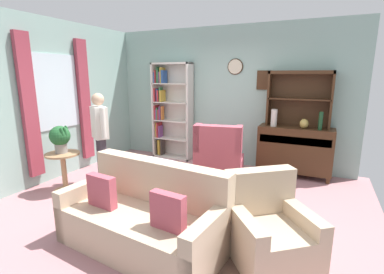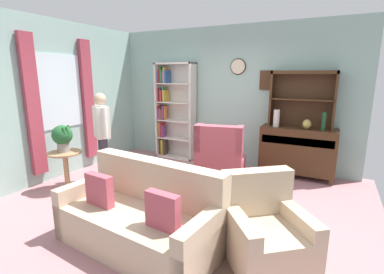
% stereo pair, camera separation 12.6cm
% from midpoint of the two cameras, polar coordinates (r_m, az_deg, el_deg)
% --- Properties ---
extents(ground_plane, '(5.40, 4.60, 0.02)m').
position_cam_midpoint_polar(ground_plane, '(4.34, -3.23, -12.89)').
color(ground_plane, '#B27A7F').
extents(wall_back, '(5.00, 0.09, 2.80)m').
position_cam_midpoint_polar(wall_back, '(5.89, 6.57, 8.15)').
color(wall_back, '#93B7AD').
rests_on(wall_back, ground_plane).
extents(wall_left, '(0.16, 4.20, 2.80)m').
position_cam_midpoint_polar(wall_left, '(5.60, -26.89, 6.59)').
color(wall_left, '#93B7AD').
rests_on(wall_left, ground_plane).
extents(area_rug, '(2.35, 1.95, 0.01)m').
position_cam_midpoint_polar(area_rug, '(4.01, -2.72, -14.91)').
color(area_rug, brown).
rests_on(area_rug, ground_plane).
extents(bookshelf, '(0.90, 0.30, 2.10)m').
position_cam_midpoint_polar(bookshelf, '(6.28, -5.12, 5.29)').
color(bookshelf, silver).
rests_on(bookshelf, ground_plane).
extents(sideboard, '(1.30, 0.45, 0.92)m').
position_cam_midpoint_polar(sideboard, '(5.49, 19.46, -2.32)').
color(sideboard, '#422816').
rests_on(sideboard, ground_plane).
extents(sideboard_hutch, '(1.10, 0.26, 1.00)m').
position_cam_midpoint_polar(sideboard_hutch, '(5.43, 20.40, 8.72)').
color(sideboard_hutch, '#422816').
rests_on(sideboard_hutch, sideboard).
extents(vase_tall, '(0.11, 0.11, 0.31)m').
position_cam_midpoint_polar(vase_tall, '(5.34, 15.65, 3.77)').
color(vase_tall, beige).
rests_on(vase_tall, sideboard).
extents(vase_round, '(0.15, 0.15, 0.17)m').
position_cam_midpoint_polar(vase_round, '(5.31, 21.16, 2.55)').
color(vase_round, tan).
rests_on(vase_round, sideboard).
extents(bottle_wine, '(0.07, 0.07, 0.31)m').
position_cam_midpoint_polar(bottle_wine, '(5.27, 24.02, 3.02)').
color(bottle_wine, '#194223').
rests_on(bottle_wine, sideboard).
extents(couch_floral, '(1.88, 1.04, 0.90)m').
position_cam_midpoint_polar(couch_floral, '(3.25, -10.75, -16.00)').
color(couch_floral, '#C6AD8E').
rests_on(couch_floral, ground_plane).
extents(armchair_floral, '(1.07, 1.08, 0.88)m').
position_cam_midpoint_polar(armchair_floral, '(3.09, 14.25, -18.32)').
color(armchair_floral, '#C6AD8E').
rests_on(armchair_floral, ground_plane).
extents(wingback_chair, '(0.92, 0.93, 1.05)m').
position_cam_midpoint_polar(wingback_chair, '(4.88, 4.75, -4.98)').
color(wingback_chair, '#B74C5B').
rests_on(wingback_chair, ground_plane).
extents(plant_stand, '(0.52, 0.52, 0.64)m').
position_cam_midpoint_polar(plant_stand, '(4.98, -25.24, -5.69)').
color(plant_stand, '#A87F56').
rests_on(plant_stand, ground_plane).
extents(potted_plant_large, '(0.31, 0.31, 0.43)m').
position_cam_midpoint_polar(potted_plant_large, '(4.88, -25.83, -0.04)').
color(potted_plant_large, gray).
rests_on(potted_plant_large, plant_stand).
extents(person_reading, '(0.48, 0.35, 1.56)m').
position_cam_midpoint_polar(person_reading, '(4.91, -18.83, 0.80)').
color(person_reading, '#38333D').
rests_on(person_reading, ground_plane).
extents(coffee_table, '(0.80, 0.50, 0.42)m').
position_cam_midpoint_polar(coffee_table, '(3.82, -3.41, -10.57)').
color(coffee_table, '#422816').
rests_on(coffee_table, ground_plane).
extents(book_stack, '(0.19, 0.16, 0.08)m').
position_cam_midpoint_polar(book_stack, '(3.75, -3.91, -9.33)').
color(book_stack, '#B22D33').
rests_on(book_stack, coffee_table).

